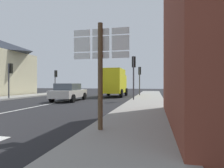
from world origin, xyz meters
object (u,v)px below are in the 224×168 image
route_sign_post (100,65)px  traffic_light_far_left (56,77)px  traffic_light_near_left (10,73)px  traffic_light_near_right (134,68)px  traffic_light_far_right (140,74)px  delivery_truck (114,82)px  sedan_far (69,92)px

route_sign_post → traffic_light_far_left: bearing=122.8°
traffic_light_far_left → traffic_light_near_left: (0.00, -8.16, 0.05)m
route_sign_post → traffic_light_near_right: bearing=91.0°
route_sign_post → traffic_light_far_left: traffic_light_far_left is taller
traffic_light_far_right → traffic_light_near_right: bearing=-90.0°
traffic_light_near_right → traffic_light_far_right: traffic_light_near_right is taller
delivery_truck → route_sign_post: size_ratio=1.56×
sedan_far → traffic_light_near_left: (-5.89, 0.10, 1.69)m
traffic_light_far_left → traffic_light_far_right: size_ratio=0.95×
delivery_truck → traffic_light_near_right: bearing=-60.8°
sedan_far → delivery_truck: (2.59, 5.96, 0.89)m
delivery_truck → traffic_light_near_left: traffic_light_near_left is taller
sedan_far → route_sign_post: bearing=-59.7°
traffic_light_near_right → route_sign_post: bearing=-89.0°
traffic_light_near_right → traffic_light_near_left: size_ratio=1.13×
traffic_light_far_left → traffic_light_near_left: traffic_light_near_left is taller
route_sign_post → traffic_light_near_right: 10.52m
delivery_truck → traffic_light_far_left: bearing=164.8°
sedan_far → traffic_light_far_left: traffic_light_far_left is taller
route_sign_post → traffic_light_far_right: (-0.18, 16.82, 0.52)m
route_sign_post → traffic_light_far_right: 16.83m
delivery_truck → traffic_light_far_right: 3.21m
traffic_light_far_left → delivery_truck: bearing=-15.2°
delivery_truck → traffic_light_near_left: size_ratio=1.51×
traffic_light_far_left → traffic_light_near_right: bearing=-32.8°
delivery_truck → traffic_light_near_left: bearing=-145.3°
sedan_far → traffic_light_near_right: (5.35, 1.03, 1.99)m
route_sign_post → traffic_light_near_left: bearing=140.1°
delivery_truck → traffic_light_near_left: (-8.48, -5.86, 0.80)m
sedan_far → route_sign_post: route_sign_post is taller
traffic_light_far_left → traffic_light_near_left: size_ratio=0.98×
traffic_light_near_left → traffic_light_far_right: size_ratio=0.97×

